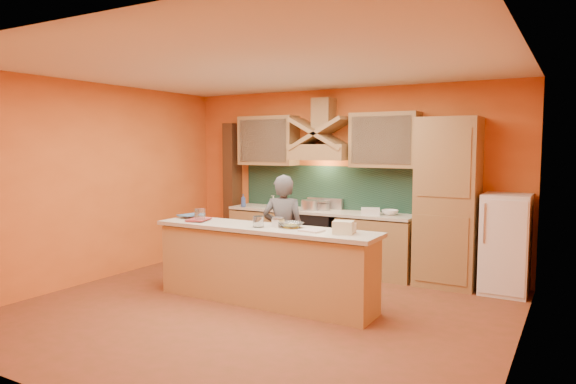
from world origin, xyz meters
The scene contains 36 objects.
floor centered at (0.00, 0.00, 0.00)m, with size 5.50×5.00×0.01m, color brown.
ceiling centered at (0.00, 0.00, 2.80)m, with size 5.50×5.00×0.01m, color white.
wall_back centered at (0.00, 2.50, 1.40)m, with size 5.50×0.02×2.80m, color orange.
wall_front centered at (0.00, -2.50, 1.40)m, with size 5.50×0.02×2.80m, color orange.
wall_left centered at (-2.75, 0.00, 1.40)m, with size 0.02×5.00×2.80m, color orange.
wall_right centered at (2.75, 0.00, 1.40)m, with size 0.02×5.00×2.80m, color orange.
base_cabinet_left centered at (-1.25, 2.20, 0.43)m, with size 1.10×0.60×0.86m, color #9D7748.
base_cabinet_right centered at (0.65, 2.20, 0.43)m, with size 1.10×0.60×0.86m, color #9D7748.
counter_top centered at (-0.30, 2.20, 0.90)m, with size 3.00×0.62×0.04m, color beige.
stove centered at (-0.30, 2.20, 0.45)m, with size 0.60×0.58×0.90m, color black.
backsplash centered at (-0.30, 2.48, 1.25)m, with size 3.00×0.03×0.70m, color #163127.
range_hood centered at (-0.30, 2.25, 1.82)m, with size 0.92×0.50×0.24m, color #9D7748.
hood_chimney centered at (-0.30, 2.35, 2.40)m, with size 0.30×0.30×0.50m, color #9D7748.
upper_cabinet_left centered at (-1.30, 2.33, 2.00)m, with size 1.00×0.35×0.80m, color #9D7748.
upper_cabinet_right centered at (0.70, 2.33, 2.00)m, with size 1.00×0.35×0.80m, color #9D7748.
pantry_column centered at (1.65, 2.20, 1.15)m, with size 0.80×0.60×2.30m, color #9D7748.
fridge centered at (2.40, 2.20, 0.65)m, with size 0.58×0.60×1.30m, color white.
trim_column_left centered at (-2.05, 2.35, 1.15)m, with size 0.20×0.30×2.30m, color #472816.
island_body centered at (-0.10, 0.30, 0.44)m, with size 2.80×0.55×0.88m, color tan.
island_top centered at (-0.10, 0.30, 0.92)m, with size 2.90×0.62×0.05m, color beige.
person centered at (-0.18, 0.90, 0.77)m, with size 0.56×0.37×1.54m, color #4C4C51.
pot_large centered at (-0.42, 2.12, 0.98)m, with size 0.26×0.26×0.16m, color silver.
pot_small centered at (-0.25, 2.24, 0.96)m, with size 0.20×0.20×0.13m, color #B4B4BC.
soap_bottle_a centered at (-1.14, 2.22, 1.01)m, with size 0.08×0.09×0.19m, color silver.
soap_bottle_b centered at (-1.55, 1.96, 1.03)m, with size 0.08×0.08×0.21m, color #375198.
bowl_back centered at (0.83, 2.21, 0.96)m, with size 0.24×0.24×0.08m, color white.
dish_rack centered at (0.58, 2.11, 0.97)m, with size 0.27×0.21×0.10m, color white.
book_lower centered at (-1.19, 0.22, 0.96)m, with size 0.24×0.32×0.03m, color #A93C3E.
book_upper centered at (-1.48, 0.47, 0.98)m, with size 0.23×0.32×0.02m, color #3C5E84.
jar_large centered at (-1.02, 0.21, 1.03)m, with size 0.14×0.14×0.17m, color silver.
jar_small centered at (-0.13, 0.22, 1.01)m, with size 0.13×0.13×0.13m, color silver.
kitchen_scale centered at (0.06, 0.36, 0.99)m, with size 0.11×0.11×0.09m, color silver.
mixing_bowl centered at (0.24, 0.38, 0.98)m, with size 0.27×0.27×0.07m, color white.
cloth centered at (0.56, 0.27, 0.95)m, with size 0.26×0.19×0.02m, color beige.
grocery_bag_a centered at (0.95, 0.29, 1.02)m, with size 0.22×0.18×0.14m, color beige.
grocery_bag_b centered at (0.94, 0.37, 1.00)m, with size 0.19×0.14×0.11m, color beige.
Camera 1 is at (3.21, -4.89, 1.92)m, focal length 32.00 mm.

